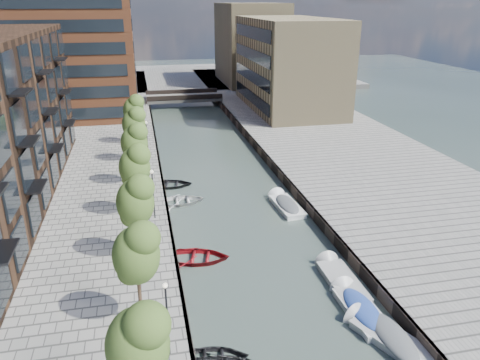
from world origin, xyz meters
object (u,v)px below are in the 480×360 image
object	(u,v)px
tree_6	(133,109)
motorboat_1	(386,336)
car	(260,104)
sloop_2	(197,260)
bridge	(184,97)
tree_4	(134,141)
motorboat_4	(285,205)
sloop_3	(180,203)
motorboat_2	(338,278)
tree_5	(134,123)
tree_2	(135,199)
motorboat_3	(358,307)
tree_3	(134,165)
tree_0	(137,341)
sloop_4	(170,186)
tree_1	(136,251)

from	to	relation	value
tree_6	motorboat_1	size ratio (longest dim) A/B	1.07
tree_6	car	size ratio (longest dim) A/B	1.60
motorboat_1	car	xyz separation A→B (m)	(6.89, 54.44, 1.42)
sloop_2	motorboat_1	distance (m)	13.98
bridge	tree_6	xyz separation A→B (m)	(-8.50, -26.00, 3.92)
tree_4	motorboat_1	size ratio (longest dim) A/B	1.07
car	motorboat_4	bearing A→B (deg)	-106.66
sloop_3	motorboat_2	bearing A→B (deg)	-151.04
sloop_2	motorboat_1	size ratio (longest dim) A/B	0.86
tree_5	motorboat_4	world-z (taller)	tree_5
tree_2	motorboat_1	size ratio (longest dim) A/B	1.07
bridge	motorboat_4	world-z (taller)	bridge
motorboat_2	motorboat_3	xyz separation A→B (m)	(-0.18, -3.39, 0.11)
bridge	motorboat_1	distance (m)	64.44
tree_3	motorboat_3	world-z (taller)	tree_3
tree_0	motorboat_4	size ratio (longest dim) A/B	1.10
motorboat_4	tree_3	bearing A→B (deg)	-175.75
car	motorboat_2	bearing A→B (deg)	-104.03
motorboat_2	motorboat_1	bearing A→B (deg)	-88.49
tree_2	motorboat_1	xyz separation A→B (m)	(13.11, -10.26, -5.09)
motorboat_2	tree_4	bearing A→B (deg)	125.51
tree_0	motorboat_4	world-z (taller)	tree_0
tree_6	motorboat_3	xyz separation A→B (m)	(12.77, -35.54, -5.10)
tree_0	motorboat_2	xyz separation A→B (m)	(12.95, 9.86, -5.20)
tree_3	sloop_2	world-z (taller)	tree_3
tree_4	motorboat_1	world-z (taller)	tree_4
sloop_3	motorboat_4	world-z (taller)	motorboat_4
tree_3	motorboat_2	size ratio (longest dim) A/B	1.11
tree_5	tree_6	size ratio (longest dim) A/B	1.00
tree_3	tree_6	distance (m)	21.00
tree_6	sloop_3	distance (m)	18.47
tree_0	tree_6	bearing A→B (deg)	90.00
sloop_4	motorboat_4	distance (m)	12.24
tree_3	sloop_2	distance (m)	9.41
sloop_2	motorboat_3	size ratio (longest dim) A/B	0.91
tree_0	sloop_4	size ratio (longest dim) A/B	1.31
tree_6	car	distance (m)	25.99
motorboat_1	motorboat_2	distance (m)	6.12
sloop_2	motorboat_3	distance (m)	11.80
sloop_2	car	xyz separation A→B (m)	(16.04, 43.86, 1.64)
tree_1	tree_5	bearing A→B (deg)	90.00
tree_5	sloop_3	bearing A→B (deg)	-69.99
tree_1	tree_5	size ratio (longest dim) A/B	1.00
tree_4	motorboat_2	distance (m)	22.89
tree_4	tree_6	world-z (taller)	same
tree_2	sloop_3	xyz separation A→B (m)	(3.75, 10.71, -5.31)
motorboat_2	motorboat_3	bearing A→B (deg)	-92.97
tree_2	tree_3	size ratio (longest dim) A/B	1.00
tree_5	motorboat_4	xyz separation A→B (m)	(13.01, -13.03, -5.09)
sloop_2	motorboat_4	xyz separation A→B (m)	(9.04, 7.65, 0.21)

